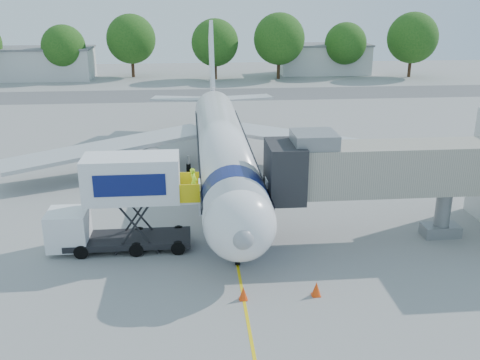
{
  "coord_description": "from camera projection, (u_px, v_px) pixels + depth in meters",
  "views": [
    {
      "loc": [
        -2.21,
        -35.15,
        13.81
      ],
      "look_at": [
        0.57,
        -4.87,
        3.2
      ],
      "focal_mm": 40.0,
      "sensor_mm": 36.0,
      "label": 1
    }
  ],
  "objects": [
    {
      "name": "aircraft",
      "position": [
        222.0,
        145.0,
        40.69
      ],
      "size": [
        34.17,
        37.73,
        11.35
      ],
      "color": "white",
      "rests_on": "ground"
    },
    {
      "name": "safety_cone_b",
      "position": [
        243.0,
        293.0,
        25.44
      ],
      "size": [
        0.43,
        0.43,
        0.68
      ],
      "color": "#F0410C",
      "rests_on": "ground"
    },
    {
      "name": "catering_hiloader",
      "position": [
        121.0,
        204.0,
        29.75
      ],
      "size": [
        8.5,
        2.44,
        5.5
      ],
      "color": "black",
      "rests_on": "ground"
    },
    {
      "name": "tree_g",
      "position": [
        413.0,
        38.0,
        91.74
      ],
      "size": [
        8.63,
        8.63,
        11.01
      ],
      "color": "#382314",
      "rests_on": "ground"
    },
    {
      "name": "taxiway_strip",
      "position": [
        207.0,
        95.0,
        77.27
      ],
      "size": [
        120.0,
        10.0,
        0.01
      ],
      "primitive_type": "cube",
      "color": "#59595B",
      "rests_on": "ground"
    },
    {
      "name": "tree_b",
      "position": [
        63.0,
        47.0,
        88.43
      ],
      "size": [
        7.17,
        7.17,
        9.14
      ],
      "color": "#382314",
      "rests_on": "ground"
    },
    {
      "name": "outbuilding_left",
      "position": [
        38.0,
        63.0,
        90.91
      ],
      "size": [
        18.4,
        8.4,
        5.3
      ],
      "color": "beige",
      "rests_on": "ground"
    },
    {
      "name": "guidance_line",
      "position": [
        226.0,
        200.0,
        37.78
      ],
      "size": [
        0.15,
        70.0,
        0.01
      ],
      "primitive_type": "cube",
      "color": "yellow",
      "rests_on": "ground"
    },
    {
      "name": "outbuilding_right",
      "position": [
        324.0,
        59.0,
        97.1
      ],
      "size": [
        16.4,
        7.4,
        5.3
      ],
      "color": "beige",
      "rests_on": "ground"
    },
    {
      "name": "tree_d",
      "position": [
        215.0,
        43.0,
        89.49
      ],
      "size": [
        7.88,
        7.88,
        10.05
      ],
      "color": "#382314",
      "rests_on": "ground"
    },
    {
      "name": "jet_bridge",
      "position": [
        373.0,
        169.0,
        30.46
      ],
      "size": [
        13.9,
        3.2,
        6.6
      ],
      "color": "#A5A08D",
      "rests_on": "ground"
    },
    {
      "name": "ground_tug",
      "position": [
        272.0,
        316.0,
        23.02
      ],
      "size": [
        3.68,
        2.7,
        1.32
      ],
      "rotation": [
        0.0,
        0.0,
        0.34
      ],
      "color": "white",
      "rests_on": "ground"
    },
    {
      "name": "tree_e",
      "position": [
        279.0,
        39.0,
        89.77
      ],
      "size": [
        8.61,
        8.61,
        10.98
      ],
      "color": "#382314",
      "rests_on": "ground"
    },
    {
      "name": "safety_cone_a",
      "position": [
        316.0,
        289.0,
        25.76
      ],
      "size": [
        0.46,
        0.46,
        0.74
      ],
      "color": "#F0410C",
      "rests_on": "ground"
    },
    {
      "name": "ground",
      "position": [
        226.0,
        200.0,
        37.78
      ],
      "size": [
        160.0,
        160.0,
        0.0
      ],
      "primitive_type": "plane",
      "color": "#959592",
      "rests_on": "ground"
    },
    {
      "name": "tree_c",
      "position": [
        131.0,
        39.0,
        91.7
      ],
      "size": [
        8.39,
        8.39,
        10.7
      ],
      "color": "#382314",
      "rests_on": "ground"
    },
    {
      "name": "tree_f",
      "position": [
        346.0,
        43.0,
        93.37
      ],
      "size": [
        7.26,
        7.26,
        9.25
      ],
      "color": "#382314",
      "rests_on": "ground"
    }
  ]
}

